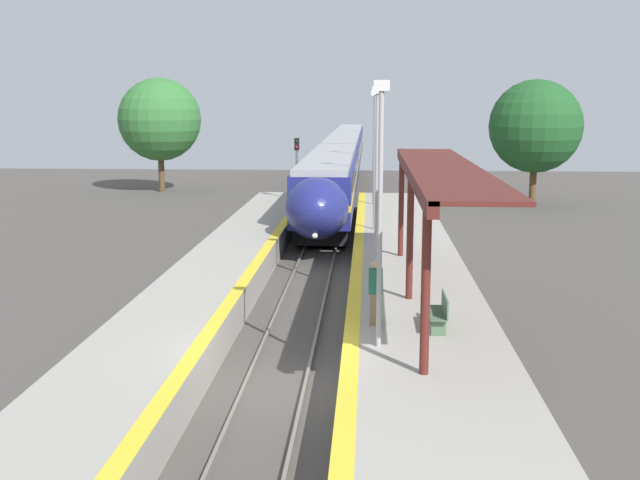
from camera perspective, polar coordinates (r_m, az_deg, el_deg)
ground_plane at (r=19.46m, az=-3.24°, el=-10.58°), size 120.00×120.00×0.00m
rail_left at (r=19.53m, az=-5.37°, el=-10.30°), size 0.08×90.00×0.15m
rail_right at (r=19.37m, az=-1.09°, el=-10.43°), size 0.08×90.00×0.15m
train at (r=66.42m, az=1.60°, el=5.94°), size 2.85×68.45×3.75m
platform_right at (r=19.22m, az=7.67°, el=-9.28°), size 4.03×64.00×1.05m
platform_left at (r=19.89m, az=-12.38°, el=-8.75°), size 3.08×64.00×1.05m
platform_bench at (r=20.65m, az=8.54°, el=-5.06°), size 0.44×1.53×0.89m
person_waiting at (r=20.78m, az=3.97°, el=-3.67°), size 0.36×0.23×1.72m
railway_signal at (r=46.72m, az=-1.65°, el=5.04°), size 0.28×0.28×4.62m
lamppost_near at (r=18.50m, az=4.30°, el=2.87°), size 0.36×0.20×6.21m
lamppost_mid at (r=27.23m, az=4.06°, el=5.15°), size 0.36×0.20×6.21m
lamppost_far at (r=35.98m, az=3.93°, el=6.32°), size 0.36×0.20×6.21m
lamppost_farthest at (r=44.74m, az=3.85°, el=7.04°), size 0.36×0.20×6.21m
station_canopy at (r=23.22m, az=7.92°, el=4.59°), size 2.02×16.15×3.91m
background_tree_left at (r=60.95m, az=-11.34°, el=8.39°), size 6.09×6.09×8.40m
background_tree_right at (r=53.54m, az=15.07°, el=7.81°), size 5.95×5.95×8.10m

